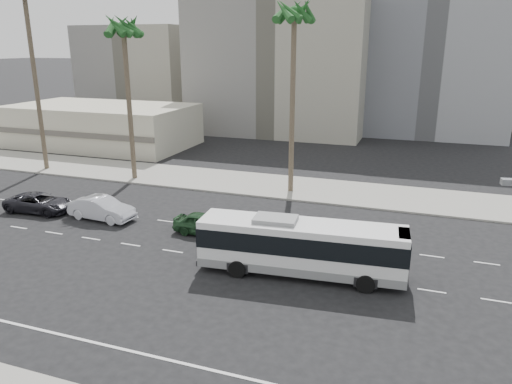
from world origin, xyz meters
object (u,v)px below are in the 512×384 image
at_px(car_a, 205,224).
at_px(palm_mid, 124,32).
at_px(palm_near, 294,18).
at_px(car_b, 102,208).
at_px(city_bus, 301,246).
at_px(car_c, 39,203).

distance_m(car_a, palm_mid, 20.14).
height_order(car_a, palm_near, palm_near).
bearing_deg(car_b, palm_mid, 24.86).
distance_m(car_a, car_b, 8.27).
bearing_deg(palm_mid, car_b, -69.19).
bearing_deg(palm_near, city_bus, -72.52).
bearing_deg(city_bus, palm_near, 102.51).
height_order(car_a, car_c, car_a).
bearing_deg(palm_near, car_a, -104.16).
distance_m(city_bus, car_b, 16.15).
bearing_deg(car_a, city_bus, -114.23).
bearing_deg(palm_mid, car_a, -40.27).
bearing_deg(car_a, car_c, 91.50).
xyz_separation_m(city_bus, palm_near, (-4.62, 14.68, 12.43)).
height_order(car_c, palm_mid, palm_mid).
xyz_separation_m(city_bus, car_b, (-15.69, 3.71, -0.86)).
height_order(city_bus, palm_mid, palm_mid).
relative_size(city_bus, palm_near, 0.73).
relative_size(car_a, palm_near, 0.28).
xyz_separation_m(car_b, car_c, (-5.50, -0.17, -0.11)).
distance_m(city_bus, car_c, 21.51).
height_order(car_b, car_c, car_b).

